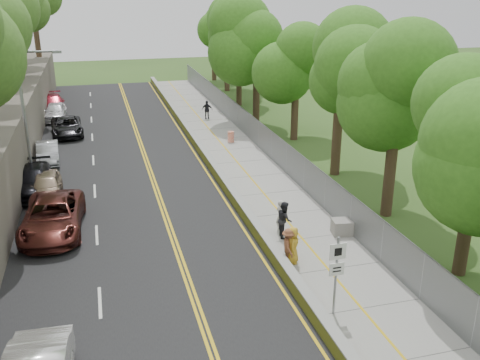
# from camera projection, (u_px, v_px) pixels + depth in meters

# --- Properties ---
(ground) EXTENTS (140.00, 140.00, 0.00)m
(ground) POSITION_uv_depth(u_px,v_px,m) (279.00, 277.00, 22.06)
(ground) COLOR #33511E
(ground) RESTS_ON ground
(road) EXTENTS (11.20, 66.00, 0.04)m
(road) POSITION_uv_depth(u_px,v_px,m) (123.00, 172.00, 34.30)
(road) COLOR black
(road) RESTS_ON ground
(sidewalk) EXTENTS (4.20, 66.00, 0.05)m
(sidewalk) POSITION_uv_depth(u_px,v_px,m) (242.00, 162.00, 36.26)
(sidewalk) COLOR gray
(sidewalk) RESTS_ON ground
(jersey_barrier) EXTENTS (0.42, 66.00, 0.60)m
(jersey_barrier) POSITION_uv_depth(u_px,v_px,m) (209.00, 161.00, 35.60)
(jersey_barrier) COLOR #C0D229
(jersey_barrier) RESTS_ON ground
(chainlink_fence) EXTENTS (0.04, 66.00, 2.00)m
(chainlink_fence) POSITION_uv_depth(u_px,v_px,m) (272.00, 146.00, 36.44)
(chainlink_fence) COLOR slate
(chainlink_fence) RESTS_ON ground
(trees_fenceside) EXTENTS (7.00, 66.00, 14.00)m
(trees_fenceside) POSITION_uv_depth(u_px,v_px,m) (308.00, 55.00, 34.94)
(trees_fenceside) COLOR #3E7E20
(trees_fenceside) RESTS_ON ground
(streetlight) EXTENTS (2.52, 0.22, 8.00)m
(streetlight) POSITION_uv_depth(u_px,v_px,m) (28.00, 109.00, 30.55)
(streetlight) COLOR gray
(streetlight) RESTS_ON ground
(signpost) EXTENTS (0.62, 0.09, 3.10)m
(signpost) POSITION_uv_depth(u_px,v_px,m) (337.00, 267.00, 18.91)
(signpost) COLOR gray
(signpost) RESTS_ON sidewalk
(construction_barrel) EXTENTS (0.50, 0.50, 0.82)m
(construction_barrel) POSITION_uv_depth(u_px,v_px,m) (231.00, 137.00, 40.57)
(construction_barrel) COLOR red
(construction_barrel) RESTS_ON sidewalk
(concrete_block) EXTENTS (1.19, 0.96, 0.72)m
(concrete_block) POSITION_uv_depth(u_px,v_px,m) (343.00, 227.00, 25.70)
(concrete_block) COLOR slate
(concrete_block) RESTS_ON sidewalk
(car_2) EXTENTS (3.06, 6.07, 1.65)m
(car_2) POSITION_uv_depth(u_px,v_px,m) (53.00, 217.00, 25.72)
(car_2) COLOR #54211C
(car_2) RESTS_ON road
(car_3) EXTENTS (2.18, 5.09, 1.46)m
(car_3) POSITION_uv_depth(u_px,v_px,m) (32.00, 181.00, 30.67)
(car_3) COLOR black
(car_3) RESTS_ON road
(car_4) EXTENTS (1.77, 4.15, 1.40)m
(car_4) POSITION_uv_depth(u_px,v_px,m) (47.00, 186.00, 29.99)
(car_4) COLOR tan
(car_4) RESTS_ON road
(car_5) EXTENTS (1.65, 4.09, 1.32)m
(car_5) POSITION_uv_depth(u_px,v_px,m) (48.00, 153.00, 35.97)
(car_5) COLOR #A8AAAF
(car_5) RESTS_ON road
(car_6) EXTENTS (2.69, 5.20, 1.40)m
(car_6) POSITION_uv_depth(u_px,v_px,m) (67.00, 126.00, 42.37)
(car_6) COLOR black
(car_6) RESTS_ON road
(car_7) EXTENTS (2.68, 5.52, 1.55)m
(car_7) POSITION_uv_depth(u_px,v_px,m) (53.00, 103.00, 50.12)
(car_7) COLOR maroon
(car_7) RESTS_ON road
(car_8) EXTENTS (1.90, 4.45, 1.50)m
(car_8) POSITION_uv_depth(u_px,v_px,m) (55.00, 111.00, 47.11)
(car_8) COLOR white
(car_8) RESTS_ON road
(painter_0) EXTENTS (0.81, 0.95, 1.65)m
(painter_0) POSITION_uv_depth(u_px,v_px,m) (293.00, 245.00, 22.90)
(painter_0) COLOR gold
(painter_0) RESTS_ON sidewalk
(painter_1) EXTENTS (0.59, 0.71, 1.65)m
(painter_1) POSITION_uv_depth(u_px,v_px,m) (281.00, 216.00, 25.74)
(painter_1) COLOR beige
(painter_1) RESTS_ON sidewalk
(painter_2) EXTENTS (0.79, 0.95, 1.77)m
(painter_2) POSITION_uv_depth(u_px,v_px,m) (284.00, 219.00, 25.25)
(painter_2) COLOR black
(painter_2) RESTS_ON sidewalk
(painter_3) EXTENTS (0.72, 1.10, 1.60)m
(painter_3) POSITION_uv_depth(u_px,v_px,m) (289.00, 246.00, 22.86)
(painter_3) COLOR brown
(painter_3) RESTS_ON sidewalk
(person_far) EXTENTS (1.03, 0.64, 1.63)m
(person_far) POSITION_uv_depth(u_px,v_px,m) (207.00, 110.00, 47.41)
(person_far) COLOR black
(person_far) RESTS_ON sidewalk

